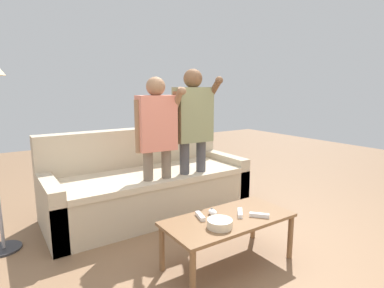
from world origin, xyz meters
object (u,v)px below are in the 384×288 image
at_px(snack_bowl, 220,224).
at_px(player_right, 193,126).
at_px(couch, 147,185).
at_px(game_remote_wand_far, 240,213).
at_px(game_remote_nunchuk, 213,212).
at_px(player_center, 157,134).
at_px(coffee_table, 229,223).
at_px(game_remote_wand_near, 200,216).
at_px(game_remote_wand_spare, 259,215).

bearing_deg(snack_bowl, player_right, 65.66).
relative_size(couch, snack_bowl, 11.81).
xyz_separation_m(couch, game_remote_wand_far, (0.17, -1.34, 0.10)).
xyz_separation_m(game_remote_nunchuk, player_center, (-0.04, 0.86, 0.52)).
distance_m(snack_bowl, game_remote_nunchuk, 0.22).
distance_m(couch, game_remote_nunchuk, 1.23).
relative_size(coffee_table, player_center, 0.69).
distance_m(player_right, game_remote_wand_far, 1.16).
bearing_deg(coffee_table, player_center, 97.03).
xyz_separation_m(snack_bowl, game_remote_wand_near, (-0.02, 0.21, -0.01)).
distance_m(game_remote_nunchuk, player_right, 1.11).
bearing_deg(game_remote_wand_near, game_remote_wand_spare, -31.33).
bearing_deg(game_remote_wand_spare, game_remote_wand_near, 148.67).
xyz_separation_m(snack_bowl, player_center, (0.05, 1.06, 0.52)).
height_order(snack_bowl, game_remote_wand_near, snack_bowl).
distance_m(coffee_table, game_remote_nunchuk, 0.15).
relative_size(couch, player_right, 1.38).
bearing_deg(game_remote_wand_spare, snack_bowl, 175.80).
relative_size(coffee_table, game_remote_wand_spare, 7.48).
distance_m(coffee_table, player_center, 1.14).
height_order(snack_bowl, game_remote_wand_spare, snack_bowl).
relative_size(snack_bowl, game_remote_wand_spare, 1.35).
distance_m(snack_bowl, player_center, 1.18).
bearing_deg(player_center, game_remote_nunchuk, -87.23).
relative_size(coffee_table, player_right, 0.65).
relative_size(couch, player_center, 1.46).
relative_size(game_remote_nunchuk, game_remote_wand_near, 0.58).
distance_m(couch, game_remote_wand_far, 1.35).
relative_size(snack_bowl, game_remote_nunchuk, 2.11).
xyz_separation_m(couch, player_right, (0.38, -0.36, 0.69)).
height_order(couch, game_remote_wand_near, couch).
height_order(couch, game_remote_wand_far, couch).
bearing_deg(game_remote_nunchuk, couch, 89.42).
height_order(game_remote_wand_far, game_remote_wand_spare, same).
distance_m(couch, game_remote_wand_near, 1.22).
height_order(snack_bowl, game_remote_wand_far, snack_bowl).
bearing_deg(game_remote_nunchuk, game_remote_wand_near, 175.61).
xyz_separation_m(player_right, game_remote_wand_spare, (-0.11, -1.10, -0.59)).
bearing_deg(snack_bowl, couch, 85.82).
relative_size(player_right, game_remote_wand_near, 10.51).
bearing_deg(coffee_table, game_remote_nunchuk, 125.64).
height_order(game_remote_wand_near, game_remote_wand_spare, same).
height_order(snack_bowl, game_remote_nunchuk, snack_bowl).
distance_m(game_remote_wand_near, game_remote_wand_far, 0.32).
height_order(player_center, game_remote_wand_far, player_center).
bearing_deg(game_remote_wand_far, game_remote_wand_near, 157.53).
relative_size(couch, coffee_table, 2.13).
distance_m(coffee_table, snack_bowl, 0.21).
height_order(snack_bowl, player_center, player_center).
height_order(coffee_table, game_remote_wand_spare, game_remote_wand_spare).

